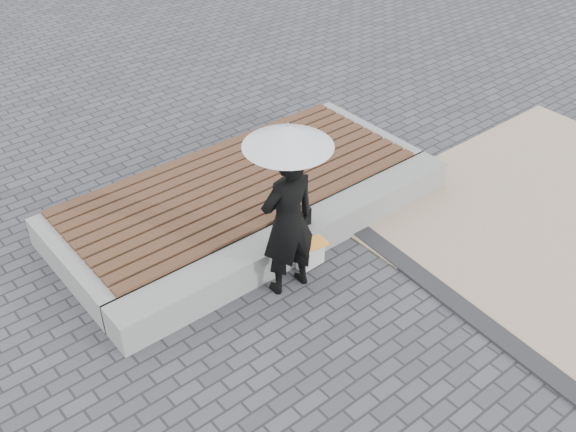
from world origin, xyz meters
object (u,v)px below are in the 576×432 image
Objects in this scene: woman at (288,222)px; canvas_tote at (310,253)px; parasol at (288,136)px; seating_ledge at (298,238)px; handbag at (297,217)px.

woman is 5.14× the size of canvas_tote.
seating_ledge is at bearing 40.33° from parasol.
seating_ledge reaches higher than canvas_tote.
woman is 0.87m from canvas_tote.
canvas_tote is (-0.05, -0.31, -0.34)m from handbag.
parasol is 3.34× the size of canvas_tote.
woman is 5.55× the size of handbag.
handbag is (0.49, 0.43, -0.41)m from woman.
woman is 1.54× the size of parasol.
parasol reaches higher than woman.
handbag is (0.49, 0.43, -1.46)m from parasol.
woman reaches higher than handbag.
seating_ledge is 2.71× the size of woman.
seating_ledge is 0.97m from woman.
woman is (-0.50, -0.42, 0.72)m from seating_ledge.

